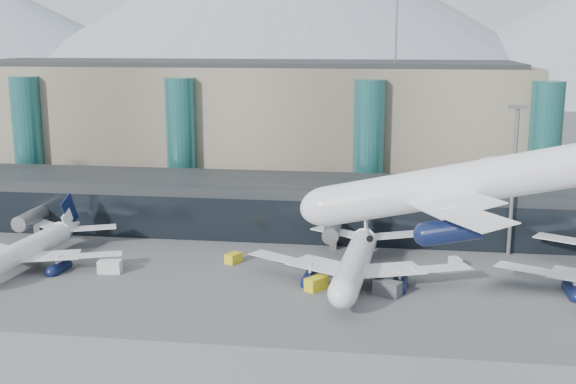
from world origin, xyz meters
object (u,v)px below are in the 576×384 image
object	(u,v)px
jet_parked_mid	(358,250)
veh_b	(233,258)
hero_jet	(483,172)
veh_c	(387,288)
jet_parked_left	(35,240)
veh_a	(110,267)
veh_g	(455,262)
lightmast_mid	(514,172)
veh_h	(316,283)

from	to	relation	value
jet_parked_mid	veh_b	size ratio (longest dim) A/B	12.96
hero_jet	veh_c	bearing A→B (deg)	113.77
jet_parked_left	veh_a	world-z (taller)	jet_parked_left
veh_b	veh_g	world-z (taller)	veh_b
jet_parked_left	veh_g	bearing A→B (deg)	-78.41
jet_parked_mid	veh_b	bearing A→B (deg)	81.97
veh_a	veh_c	distance (m)	43.79
lightmast_mid	veh_c	xyz separation A→B (m)	(-20.44, -22.92, -13.34)
veh_g	veh_h	distance (m)	25.37
veh_h	hero_jet	bearing A→B (deg)	-111.68
veh_h	veh_b	bearing A→B (deg)	89.70
veh_h	jet_parked_mid	bearing A→B (deg)	-6.10
veh_b	veh_g	distance (m)	36.27
jet_parked_left	jet_parked_mid	xyz separation A→B (m)	(52.91, 0.16, 0.47)
lightmast_mid	veh_c	size ratio (longest dim) A/B	6.58
lightmast_mid	jet_parked_mid	bearing A→B (deg)	-148.25
jet_parked_left	veh_b	xyz separation A→B (m)	(32.28, 4.66, -3.15)
lightmast_mid	veh_h	bearing A→B (deg)	-144.61
jet_parked_mid	veh_a	xyz separation A→B (m)	(-38.94, -3.23, -3.42)
lightmast_mid	veh_b	distance (m)	48.97
veh_b	jet_parked_left	bearing A→B (deg)	123.43
hero_jet	veh_g	size ratio (longest dim) A/B	14.12
veh_a	veh_c	world-z (taller)	veh_c
lightmast_mid	veh_h	world-z (taller)	lightmast_mid
veh_a	veh_c	xyz separation A→B (m)	(43.59, -4.16, 0.07)
veh_a	veh_g	distance (m)	55.49
jet_parked_mid	veh_a	bearing A→B (deg)	99.03
lightmast_mid	veh_g	size ratio (longest dim) A/B	10.03
veh_g	hero_jet	bearing A→B (deg)	-19.08
lightmast_mid	veh_g	xyz separation A→B (m)	(-9.58, -8.07, -13.67)
jet_parked_mid	veh_a	world-z (taller)	jet_parked_mid
hero_jet	veh_b	bearing A→B (deg)	136.70
jet_parked_mid	veh_g	xyz separation A→B (m)	(15.52, 7.46, -3.69)
veh_b	veh_c	size ratio (longest dim) A/B	0.72
hero_jet	veh_c	world-z (taller)	hero_jet
jet_parked_left	veh_g	distance (m)	68.92
jet_parked_left	veh_c	world-z (taller)	jet_parked_left
lightmast_mid	hero_jet	bearing A→B (deg)	-102.61
lightmast_mid	veh_h	xyz separation A→B (m)	(-30.84, -21.91, -13.46)
veh_b	veh_a	bearing A→B (deg)	138.11
veh_c	veh_h	world-z (taller)	veh_c
veh_b	veh_h	xyz separation A→B (m)	(14.88, -10.89, 0.15)
veh_a	veh_g	xyz separation A→B (m)	(54.45, 10.69, -0.26)
jet_parked_left	jet_parked_mid	world-z (taller)	jet_parked_mid
hero_jet	veh_h	world-z (taller)	hero_jet
hero_jet	jet_parked_left	xyz separation A→B (m)	(-66.34, 36.42, -19.96)
lightmast_mid	veh_a	xyz separation A→B (m)	(-64.03, -18.76, -13.41)
veh_h	veh_a	bearing A→B (deg)	120.46
jet_parked_mid	veh_h	bearing A→B (deg)	142.29
hero_jet	veh_g	world-z (taller)	hero_jet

